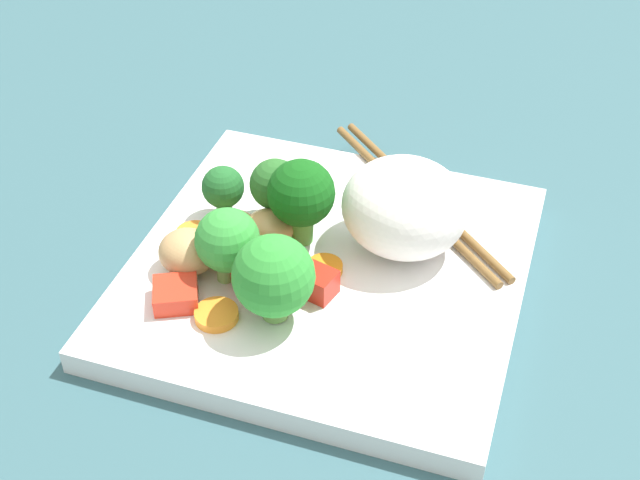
# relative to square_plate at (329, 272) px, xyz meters

# --- Properties ---
(ground_plane) EXTENTS (1.10, 1.10, 0.02)m
(ground_plane) POSITION_rel_square_plate_xyz_m (0.00, 0.00, -0.02)
(ground_plane) COLOR #335A62
(square_plate) EXTENTS (0.27, 0.27, 0.02)m
(square_plate) POSITION_rel_square_plate_xyz_m (0.00, 0.00, 0.00)
(square_plate) COLOR white
(square_plate) RESTS_ON ground_plane
(rice_mound) EXTENTS (0.09, 0.10, 0.07)m
(rice_mound) POSITION_rel_square_plate_xyz_m (-0.03, 0.04, 0.04)
(rice_mound) COLOR white
(rice_mound) RESTS_ON square_plate
(broccoli_floret_0) EXTENTS (0.04, 0.04, 0.05)m
(broccoli_floret_0) POSITION_rel_square_plate_xyz_m (-0.03, -0.05, 0.04)
(broccoli_floret_0) COLOR #63AF4F
(broccoli_floret_0) RESTS_ON square_plate
(broccoli_floret_1) EXTENTS (0.04, 0.04, 0.05)m
(broccoli_floret_1) POSITION_rel_square_plate_xyz_m (0.03, -0.06, 0.04)
(broccoli_floret_1) COLOR #80BD5E
(broccoli_floret_1) RESTS_ON square_plate
(broccoli_floret_2) EXTENTS (0.05, 0.05, 0.06)m
(broccoli_floret_2) POSITION_rel_square_plate_xyz_m (0.06, -0.02, 0.04)
(broccoli_floret_2) COLOR #629747
(broccoli_floret_2) RESTS_ON square_plate
(broccoli_floret_3) EXTENTS (0.05, 0.05, 0.07)m
(broccoli_floret_3) POSITION_rel_square_plate_xyz_m (-0.02, -0.03, 0.05)
(broccoli_floret_3) COLOR #539E3E
(broccoli_floret_3) RESTS_ON square_plate
(broccoli_floret_4) EXTENTS (0.03, 0.03, 0.04)m
(broccoli_floret_4) POSITION_rel_square_plate_xyz_m (-0.03, -0.09, 0.03)
(broccoli_floret_4) COLOR #66AF4C
(broccoli_floret_4) RESTS_ON square_plate
(carrot_slice_0) EXTENTS (0.03, 0.03, 0.00)m
(carrot_slice_0) POSITION_rel_square_plate_xyz_m (0.02, -0.06, 0.01)
(carrot_slice_0) COLOR orange
(carrot_slice_0) RESTS_ON square_plate
(carrot_slice_1) EXTENTS (0.03, 0.03, 0.01)m
(carrot_slice_1) POSITION_rel_square_plate_xyz_m (0.01, -0.04, 0.01)
(carrot_slice_1) COLOR orange
(carrot_slice_1) RESTS_ON square_plate
(carrot_slice_2) EXTENTS (0.03, 0.03, 0.01)m
(carrot_slice_2) POSITION_rel_square_plate_xyz_m (0.04, -0.02, 0.01)
(carrot_slice_2) COLOR orange
(carrot_slice_2) RESTS_ON square_plate
(carrot_slice_3) EXTENTS (0.03, 0.03, 0.01)m
(carrot_slice_3) POSITION_rel_square_plate_xyz_m (0.01, -0.00, 0.01)
(carrot_slice_3) COLOR orange
(carrot_slice_3) RESTS_ON square_plate
(carrot_slice_4) EXTENTS (0.03, 0.03, 0.01)m
(carrot_slice_4) POSITION_rel_square_plate_xyz_m (0.07, -0.05, 0.01)
(carrot_slice_4) COLOR orange
(carrot_slice_4) RESTS_ON square_plate
(carrot_slice_5) EXTENTS (0.04, 0.04, 0.01)m
(carrot_slice_5) POSITION_rel_square_plate_xyz_m (0.01, -0.10, 0.01)
(carrot_slice_5) COLOR orange
(carrot_slice_5) RESTS_ON square_plate
(pepper_chunk_0) EXTENTS (0.03, 0.03, 0.02)m
(pepper_chunk_0) POSITION_rel_square_plate_xyz_m (0.03, 0.00, 0.02)
(pepper_chunk_0) COLOR red
(pepper_chunk_0) RESTS_ON square_plate
(pepper_chunk_1) EXTENTS (0.04, 0.04, 0.01)m
(pepper_chunk_1) POSITION_rel_square_plate_xyz_m (0.03, -0.04, 0.02)
(pepper_chunk_1) COLOR red
(pepper_chunk_1) RESTS_ON square_plate
(pepper_chunk_2) EXTENTS (0.04, 0.04, 0.01)m
(pepper_chunk_2) POSITION_rel_square_plate_xyz_m (0.07, -0.08, 0.02)
(pepper_chunk_2) COLOR red
(pepper_chunk_2) RESTS_ON square_plate
(chicken_piece_0) EXTENTS (0.04, 0.04, 0.03)m
(chicken_piece_0) POSITION_rel_square_plate_xyz_m (0.03, -0.09, 0.02)
(chicken_piece_0) COLOR tan
(chicken_piece_0) RESTS_ON square_plate
(chicken_piece_1) EXTENTS (0.04, 0.05, 0.02)m
(chicken_piece_1) POSITION_rel_square_plate_xyz_m (-0.01, -0.07, 0.02)
(chicken_piece_1) COLOR tan
(chicken_piece_1) RESTS_ON square_plate
(chicken_piece_2) EXTENTS (0.04, 0.04, 0.02)m
(chicken_piece_2) POSITION_rel_square_plate_xyz_m (-0.01, -0.05, 0.02)
(chicken_piece_2) COLOR tan
(chicken_piece_2) RESTS_ON square_plate
(chopstick_pair) EXTENTS (0.16, 0.17, 0.01)m
(chopstick_pair) POSITION_rel_square_plate_xyz_m (-0.09, 0.04, 0.01)
(chopstick_pair) COLOR brown
(chopstick_pair) RESTS_ON square_plate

